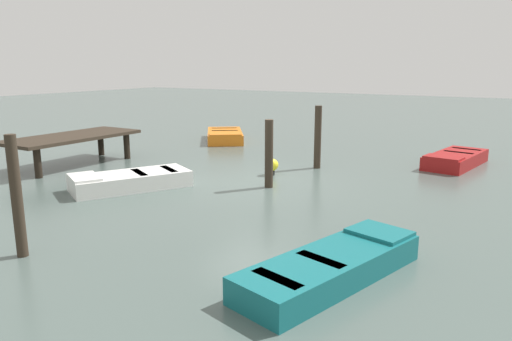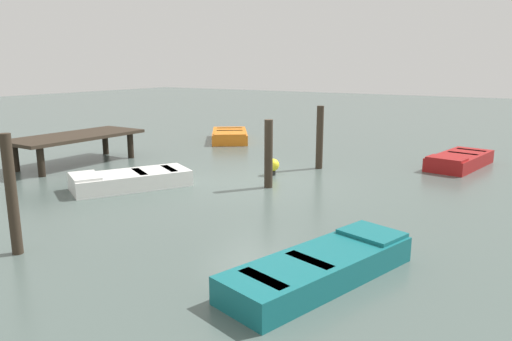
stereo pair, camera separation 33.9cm
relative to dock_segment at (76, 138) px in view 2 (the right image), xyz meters
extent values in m
plane|color=#4C5B56|center=(0.89, -6.16, -0.83)|extent=(80.00, 80.00, 0.00)
cube|color=#33281E|center=(0.00, 0.00, 0.07)|extent=(4.19, 1.88, 0.10)
cylinder|color=black|center=(1.67, 0.61, -0.40)|extent=(0.20, 0.20, 0.85)
cylinder|color=black|center=(1.66, -0.66, -0.40)|extent=(0.20, 0.20, 0.85)
cylinder|color=black|center=(-1.66, 0.66, -0.40)|extent=(0.20, 0.20, 0.85)
cylinder|color=black|center=(-1.67, -0.61, -0.40)|extent=(0.20, 0.20, 0.85)
cube|color=#14666B|center=(-3.64, -10.13, -0.63)|extent=(3.44, 1.87, 0.40)
cube|color=beige|center=(-3.64, -10.13, -0.49)|extent=(2.91, 1.52, 0.04)
cube|color=#14666B|center=(-2.41, -10.48, -0.40)|extent=(0.94, 1.08, 0.06)
cube|color=#9B9789|center=(-3.88, -10.07, -0.45)|extent=(0.41, 0.82, 0.04)
cube|color=#9B9789|center=(-4.75, -9.82, -0.45)|extent=(0.41, 0.82, 0.04)
cube|color=silver|center=(-1.20, -3.68, -0.63)|extent=(3.14, 2.46, 0.40)
cube|color=#334772|center=(-1.20, -3.68, -0.49)|extent=(2.63, 2.01, 0.04)
cube|color=silver|center=(-2.20, -3.13, -0.40)|extent=(1.08, 1.26, 0.06)
cube|color=navy|center=(-1.01, -3.78, -0.45)|extent=(0.62, 0.92, 0.04)
cube|color=navy|center=(-0.30, -4.17, -0.45)|extent=(0.62, 0.92, 0.04)
cube|color=maroon|center=(6.06, -10.38, -0.63)|extent=(3.05, 1.61, 0.40)
cube|color=black|center=(6.06, -10.38, -0.49)|extent=(2.58, 1.29, 0.04)
cube|color=maroon|center=(4.95, -10.19, -0.40)|extent=(0.80, 1.13, 0.06)
cube|color=black|center=(6.27, -10.41, -0.45)|extent=(0.34, 0.92, 0.04)
cube|color=black|center=(7.06, -10.54, -0.45)|extent=(0.34, 0.92, 0.04)
cube|color=orange|center=(6.55, -1.30, -0.63)|extent=(3.18, 2.83, 0.40)
cube|color=black|center=(6.55, -1.30, -0.49)|extent=(2.65, 2.33, 0.04)
cube|color=orange|center=(5.63, -1.96, -0.40)|extent=(1.25, 1.39, 0.06)
cube|color=black|center=(6.73, -1.17, -0.45)|extent=(0.80, 1.00, 0.04)
cube|color=black|center=(7.38, -0.70, -0.45)|extent=(0.80, 1.00, 0.04)
cylinder|color=#33281E|center=(3.53, -6.78, 0.12)|extent=(0.21, 0.21, 1.90)
cylinder|color=#33281E|center=(-5.40, -5.38, 0.19)|extent=(0.18, 0.18, 2.04)
cylinder|color=#33281E|center=(0.70, -6.66, 0.05)|extent=(0.21, 0.21, 1.76)
cylinder|color=#262626|center=(1.97, -6.06, -0.77)|extent=(0.16, 0.16, 0.12)
sphere|color=yellow|center=(1.97, -6.06, -0.53)|extent=(0.36, 0.36, 0.36)
camera|label=1|loc=(-9.91, -12.57, 2.30)|focal=33.94mm
camera|label=2|loc=(-9.74, -12.86, 2.30)|focal=33.94mm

